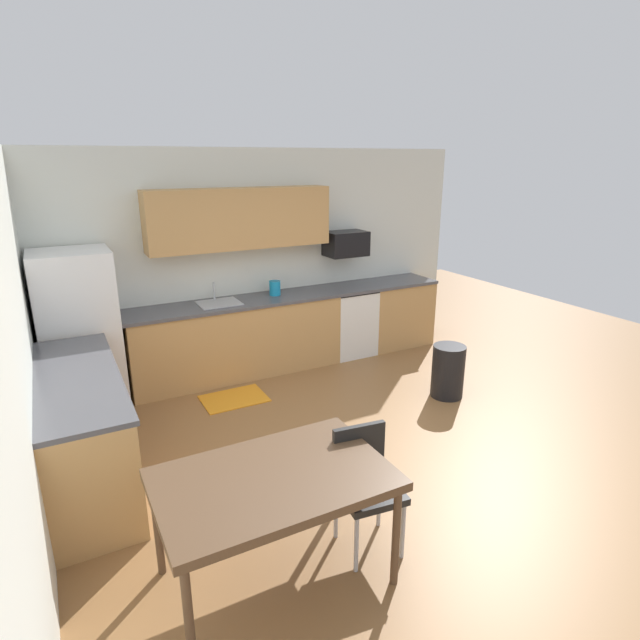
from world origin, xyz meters
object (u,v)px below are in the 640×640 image
Objects in this scene: dining_table at (274,484)px; kettle at (275,289)px; oven_range at (348,321)px; microwave at (346,244)px; refrigerator at (80,332)px; chair_near_table at (365,478)px; trash_bin at (448,371)px.

kettle is at bearing 66.43° from dining_table.
oven_range is 4.55× the size of kettle.
dining_table is at bearing -113.57° from kettle.
microwave is (-0.00, 0.10, 1.04)m from oven_range.
microwave is at bearing 3.11° from refrigerator.
dining_table is (0.83, -3.15, -0.15)m from refrigerator.
kettle is at bearing 177.28° from oven_range.
chair_near_table reaches higher than trash_bin.
refrigerator is at bearing -176.89° from microwave.
refrigerator reaches higher than oven_range.
dining_table is 3.59m from kettle.
chair_near_table reaches higher than dining_table.
trash_bin is at bearing -80.74° from oven_range.
kettle reaches higher than trash_bin.
microwave is 0.90× the size of trash_bin.
refrigerator is 2.84× the size of trash_bin.
chair_near_table is (1.51, -3.13, -0.35)m from refrigerator.
trash_bin is at bearing -81.25° from microwave.
refrigerator reaches higher than kettle.
chair_near_table is at bearing -144.13° from trash_bin.
oven_range is 1.52× the size of trash_bin.
refrigerator is 3.98m from trash_bin.
trash_bin is 2.31m from kettle.
trash_bin is (0.28, -1.80, -1.20)m from microwave.
oven_range is at bearing 99.26° from trash_bin.
kettle is (-1.05, 0.05, 0.56)m from oven_range.
microwave reaches higher than dining_table.
oven_range is at bearing -90.00° from microwave.
dining_table reaches higher than trash_bin.
kettle is (2.26, 0.13, 0.17)m from refrigerator.
chair_near_table is 3.38m from kettle.
microwave is at bearing 2.72° from kettle.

